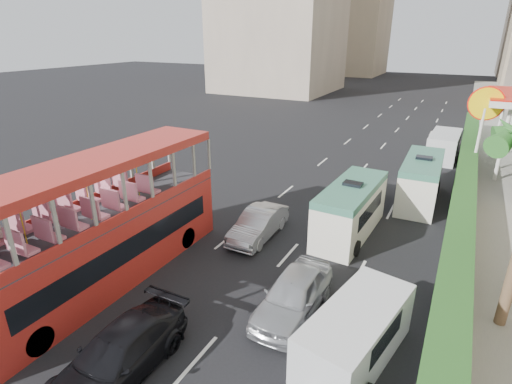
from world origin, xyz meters
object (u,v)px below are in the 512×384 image
Objects in this scene: double_decker_bus at (104,222)px; car_silver_lane_a at (258,237)px; minibus_near at (350,210)px; car_silver_lane_b at (293,312)px; minibus_far at (421,181)px; panel_van_far at (444,146)px; van_asset at (359,201)px; panel_van_near at (356,335)px; car_black at (121,373)px.

double_decker_bus is 7.39m from car_silver_lane_a.
double_decker_bus is 1.90× the size of minibus_near.
minibus_far is at bearing 78.69° from car_silver_lane_b.
minibus_far is 10.14m from panel_van_far.
van_asset is 4.49m from minibus_near.
double_decker_bus is at bearing -127.73° from van_asset.
car_silver_lane_b is at bearing -95.86° from panel_van_far.
minibus_far is (3.04, 1.64, 1.31)m from van_asset.
minibus_far is 13.92m from panel_van_near.
car_black is (0.33, -9.36, 0.00)m from car_silver_lane_a.
car_silver_lane_a is 0.92× the size of panel_van_near.
panel_van_near is (9.81, 0.31, -1.62)m from double_decker_bus.
car_silver_lane_a is at bearing -125.10° from van_asset.
double_decker_bus is 2.16× the size of panel_van_far.
car_silver_lane_a is 0.71× the size of minibus_far.
van_asset is 0.84× the size of minibus_near.
van_asset is (6.88, 12.58, -2.53)m from double_decker_bus.
minibus_near is (0.54, -4.27, 1.28)m from van_asset.
double_decker_bus is 26.54m from panel_van_far.
car_black is (-3.37, -4.91, 0.00)m from car_silver_lane_b.
panel_van_near is (5.85, 3.75, 0.91)m from car_black.
minibus_near reaches higher than van_asset.
van_asset is at bearing 78.92° from car_black.
car_silver_lane_b is at bearing -96.76° from van_asset.
van_asset is at bearing -153.03° from minibus_far.
minibus_far reaches higher than car_silver_lane_a.
double_decker_bus is 2.63× the size of car_silver_lane_a.
car_silver_lane_a is 5.79m from car_silver_lane_b.
minibus_near is at bearing 31.72° from car_silver_lane_a.
panel_van_near is (2.48, -1.15, 0.91)m from car_silver_lane_b.
minibus_near is at bearing -114.27° from minibus_far.
car_silver_lane_a is 0.82× the size of panel_van_far.
car_silver_lane_b is 13.08m from minibus_far.
car_silver_lane_b reaches higher than van_asset.
car_silver_lane_b is 0.91× the size of van_asset.
minibus_far is (6.29, 8.30, 1.31)m from car_silver_lane_a.
double_decker_bus is 9.95m from panel_van_near.
car_black is 0.94× the size of panel_van_far.
car_silver_lane_a is at bearing 58.52° from double_decker_bus.
car_silver_lane_b is at bearing 166.32° from panel_van_near.
minibus_far reaches higher than car_black.
panel_van_near reaches higher than van_asset.
van_asset is 0.95× the size of panel_van_far.
panel_van_far is at bearing 82.04° from minibus_near.
van_asset is 1.06× the size of panel_van_near.
panel_van_far is at bearing 69.13° from car_silver_lane_a.
minibus_far is 1.29× the size of panel_van_near.
double_decker_bus reaches higher than minibus_far.
panel_van_far is at bearing 85.53° from minibus_far.
panel_van_near is at bearing -70.55° from minibus_near.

